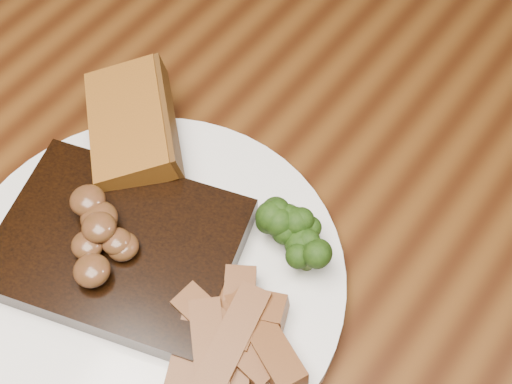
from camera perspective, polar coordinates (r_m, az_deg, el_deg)
dining_table at (r=0.62m, az=-1.19°, el=-7.24°), size 1.60×0.90×0.75m
plate at (r=0.51m, az=-8.58°, el=-7.12°), size 0.32×0.32×0.01m
steak at (r=0.51m, az=-10.89°, el=-4.38°), size 0.19×0.17×0.02m
steak_bone at (r=0.50m, az=-15.23°, el=-8.95°), size 0.16×0.07×0.02m
mushroom_pile at (r=0.49m, az=-12.41°, el=-2.89°), size 0.07×0.07×0.03m
garlic_bread at (r=0.56m, az=-9.78°, el=4.12°), size 0.11×0.11×0.02m
potato_wedges at (r=0.47m, az=-4.01°, el=-12.24°), size 0.10×0.10×0.02m
broccoli_cluster at (r=0.50m, az=3.36°, el=-3.33°), size 0.06×0.06×0.04m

